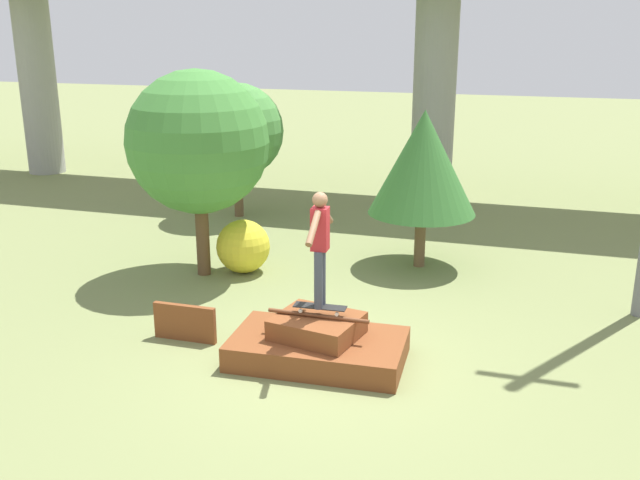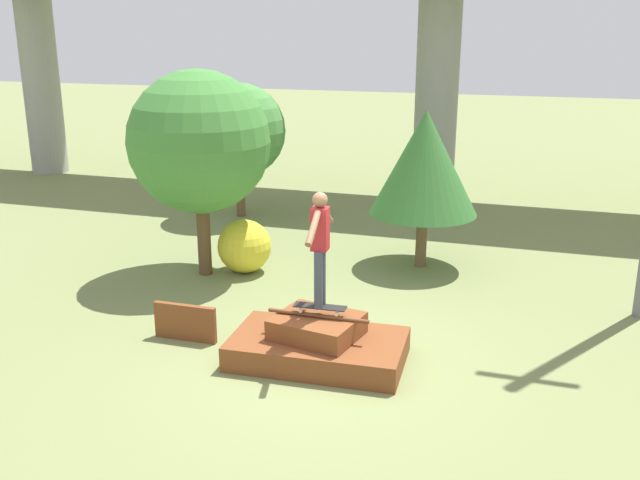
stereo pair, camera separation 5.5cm
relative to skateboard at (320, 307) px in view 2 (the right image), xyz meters
name	(u,v)px [view 2 (the right image)]	position (x,y,z in m)	size (l,w,h in m)	color
ground_plane	(318,360)	(-0.01, -0.07, -0.78)	(80.00, 80.00, 0.00)	olive
scrap_pile	(318,344)	(-0.01, -0.06, -0.53)	(2.44, 1.49, 0.70)	brown
scrap_plank_loose	(185,322)	(-2.08, -0.01, -0.50)	(0.97, 0.09, 0.56)	brown
skateboard	(320,307)	(0.00, 0.00, 0.00)	(0.74, 0.24, 0.09)	black
skater	(320,241)	(0.00, 0.00, 0.94)	(0.23, 1.22, 1.60)	#383D4C
tree_behind_left	(239,131)	(-4.16, 6.81, 1.30)	(2.23, 2.23, 3.20)	brown
tree_behind_right	(199,142)	(-3.11, 2.73, 1.70)	(2.56, 2.56, 3.76)	brown
tree_mid_back	(425,163)	(0.65, 4.38, 1.24)	(2.03, 2.03, 3.00)	brown
bush_yellow_flowering	(244,246)	(-2.45, 3.06, -0.27)	(1.01, 1.01, 1.01)	gold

